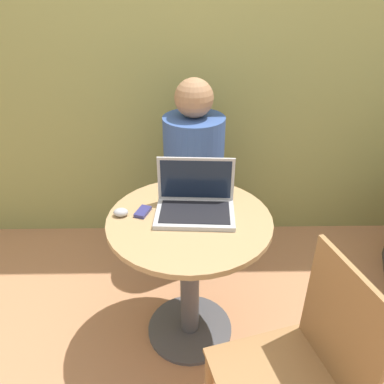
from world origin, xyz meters
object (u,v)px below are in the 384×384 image
Objects in this scene: laptop at (195,202)px; cell_phone at (143,212)px; chair_empty at (298,375)px; person_seated at (192,187)px.

cell_phone is at bearing -177.53° from laptop.
laptop is 0.40× the size of chair_empty.
laptop is 0.67m from person_seated.
chair_empty is (0.33, -0.62, -0.30)m from laptop.
chair_empty is 0.76× the size of person_seated.
cell_phone is at bearing 132.57° from chair_empty.
laptop reaches higher than cell_phone.
person_seated reaches higher than laptop.
chair_empty is at bearing -61.91° from laptop.
chair_empty reaches higher than cell_phone.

